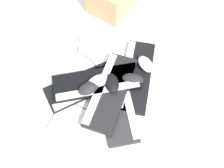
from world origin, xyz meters
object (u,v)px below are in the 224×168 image
object	(u,v)px
keyboard_1	(88,84)
keyboard_4	(97,83)
mouse_4	(89,88)
mouse_3	(98,81)
keyboard_3	(111,91)
mouse_1	(146,64)
keyboard_0	(136,75)
keyboard_2	(116,102)
mouse_0	(112,83)
mouse_2	(133,79)

from	to	relation	value
keyboard_1	keyboard_4	world-z (taller)	keyboard_4
keyboard_4	mouse_4	world-z (taller)	mouse_4
mouse_4	keyboard_4	bearing A→B (deg)	-154.66
mouse_3	mouse_4	world-z (taller)	same
keyboard_3	mouse_4	xyz separation A→B (m)	(-0.08, 0.07, 0.04)
mouse_1	mouse_4	world-z (taller)	mouse_4
keyboard_0	keyboard_4	bearing A→B (deg)	153.09
keyboard_2	keyboard_3	size ratio (longest dim) A/B	0.98
keyboard_1	keyboard_4	size ratio (longest dim) A/B	1.03
mouse_3	keyboard_3	bearing A→B (deg)	121.16
mouse_0	mouse_3	size ratio (longest dim) A/B	1.00
keyboard_2	mouse_0	world-z (taller)	mouse_0
keyboard_0	keyboard_2	distance (m)	0.19
keyboard_0	mouse_1	xyz separation A→B (m)	(0.07, -0.00, 0.04)
keyboard_0	mouse_1	bearing A→B (deg)	-1.33
keyboard_2	mouse_4	size ratio (longest dim) A/B	4.09
keyboard_4	mouse_3	world-z (taller)	mouse_3
keyboard_1	keyboard_2	world-z (taller)	same
mouse_1	mouse_2	world-z (taller)	same
mouse_4	mouse_1	bearing A→B (deg)	178.57
keyboard_3	mouse_4	size ratio (longest dim) A/B	4.18
mouse_1	mouse_4	bearing A→B (deg)	-88.62
keyboard_0	keyboard_4	size ratio (longest dim) A/B	0.99
keyboard_1	mouse_0	xyz separation A→B (m)	(0.07, -0.11, 0.07)
keyboard_2	mouse_4	world-z (taller)	mouse_4
keyboard_3	mouse_2	world-z (taller)	mouse_2
mouse_0	mouse_1	size ratio (longest dim) A/B	1.00
mouse_3	mouse_0	bearing A→B (deg)	142.16
mouse_0	mouse_4	size ratio (longest dim) A/B	1.00
keyboard_0	mouse_2	distance (m)	0.06
mouse_0	mouse_3	bearing A→B (deg)	-111.20
keyboard_3	mouse_0	size ratio (longest dim) A/B	4.18
keyboard_1	mouse_2	distance (m)	0.24
keyboard_4	mouse_0	size ratio (longest dim) A/B	4.10
keyboard_1	mouse_3	xyz separation A→B (m)	(0.03, -0.05, 0.07)
keyboard_0	mouse_3	size ratio (longest dim) A/B	4.06
mouse_2	mouse_3	distance (m)	0.18
keyboard_2	mouse_3	world-z (taller)	mouse_3
mouse_1	mouse_3	xyz separation A→B (m)	(-0.26, 0.08, 0.03)
keyboard_2	mouse_2	distance (m)	0.15
keyboard_0	mouse_0	distance (m)	0.17
keyboard_3	keyboard_4	xyz separation A→B (m)	(-0.02, 0.08, 0.00)
keyboard_3	mouse_2	distance (m)	0.13
keyboard_1	mouse_1	world-z (taller)	mouse_1
keyboard_3	mouse_2	xyz separation A→B (m)	(0.13, -0.03, 0.01)
mouse_1	keyboard_4	bearing A→B (deg)	-94.22
keyboard_1	mouse_0	world-z (taller)	mouse_0
keyboard_3	mouse_1	bearing A→B (deg)	-3.40
keyboard_3	mouse_0	bearing A→B (deg)	30.14
keyboard_0	keyboard_1	world-z (taller)	same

